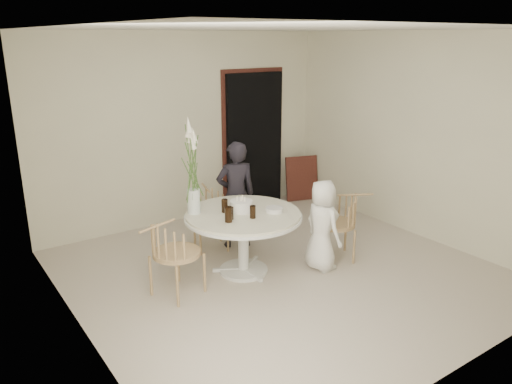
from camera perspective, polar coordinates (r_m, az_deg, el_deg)
ground at (r=5.90m, az=2.81°, el=-9.07°), size 4.50×4.50×0.00m
room_shell at (r=5.38m, az=3.07°, el=6.58°), size 4.50×4.50×4.50m
doorway at (r=7.89m, az=-0.21°, el=5.86°), size 1.00×0.10×2.10m
door_trim at (r=7.91m, az=-0.38°, el=6.33°), size 1.12×0.03×2.22m
table at (r=5.65m, az=-1.46°, el=-3.46°), size 1.33×1.33×0.73m
picture_frame at (r=8.34m, az=5.26°, el=1.58°), size 0.57×0.32×0.73m
chair_far at (r=6.45m, az=-5.48°, el=-1.93°), size 0.51×0.53×0.77m
chair_right at (r=6.15m, az=10.15°, el=-2.77°), size 0.62×0.60×0.83m
chair_left at (r=5.18m, az=-10.07°, el=-6.39°), size 0.60×0.58×0.87m
girl at (r=6.35m, az=-2.31°, el=-0.33°), size 0.58×0.47×1.39m
boy at (r=5.81m, az=7.58°, el=-3.81°), size 0.36×0.54×1.08m
birthday_cake at (r=5.64m, az=-1.70°, el=-1.60°), size 0.26×0.26×0.17m
cola_tumbler_a at (r=5.31m, az=-3.17°, el=-2.58°), size 0.10×0.10×0.17m
cola_tumbler_b at (r=5.42m, az=-0.37°, el=-2.29°), size 0.07×0.07×0.14m
cola_tumbler_c at (r=5.39m, az=-2.92°, el=-2.44°), size 0.07×0.07×0.14m
cola_tumbler_d at (r=5.61m, az=-3.60°, el=-1.58°), size 0.08×0.08×0.15m
plate_stack at (r=5.63m, az=2.12°, el=-2.03°), size 0.20×0.20×0.05m
flower_vase at (r=5.50m, az=-7.26°, el=2.38°), size 0.15×0.15×1.09m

